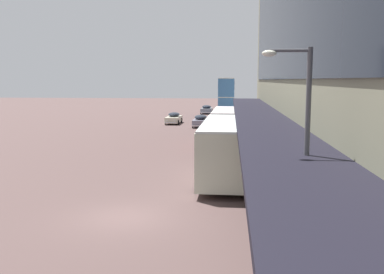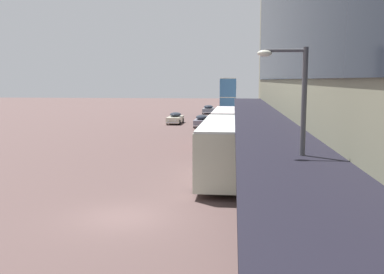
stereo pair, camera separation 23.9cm
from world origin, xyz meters
The scene contains 9 objects.
ground centered at (0.00, 0.00, 0.00)m, with size 240.00×240.00×0.00m, color brown.
transit_bus_kerbside_front centered at (4.14, 21.49, 1.85)m, with size 2.85×9.54×3.22m.
transit_bus_kerbside_rear centered at (3.78, 53.53, 3.35)m, with size 2.79×10.12×6.21m.
transit_bus_kerbside_far centered at (4.08, 7.93, 1.96)m, with size 2.83×10.46×3.43m.
sedan_oncoming_rear centered at (0.77, 36.32, 0.76)m, with size 2.00×4.94×1.53m.
sedan_lead_mid centered at (0.33, 57.49, 0.75)m, with size 2.06×4.54×1.51m.
sedan_far_back centered at (-3.15, 39.84, 0.76)m, with size 1.98×4.90×1.53m.
pedestrian_at_kerb centered at (6.65, 0.92, 1.18)m, with size 0.61×0.33×1.86m.
street_lamp centered at (6.64, -4.36, 4.07)m, with size 1.50×0.28×6.71m.
Camera 2 is at (4.71, -17.47, 5.89)m, focal length 40.00 mm.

